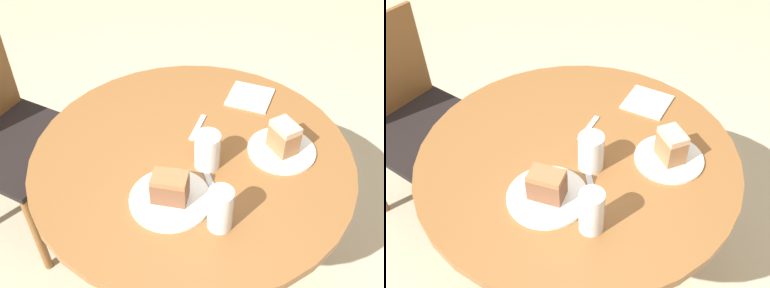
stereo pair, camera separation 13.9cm
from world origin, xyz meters
TOP-DOWN VIEW (x-y plane):
  - ground_plane at (0.00, 0.00)m, footprint 8.00×8.00m
  - table at (0.00, 0.00)m, footprint 1.02×1.02m
  - chair at (-0.06, 0.86)m, footprint 0.50×0.47m
  - plate_near at (-0.20, -0.04)m, footprint 0.24×0.24m
  - plate_far at (0.15, -0.24)m, footprint 0.22×0.22m
  - cake_slice_near at (-0.20, -0.04)m, footprint 0.10×0.12m
  - cake_slice_far at (0.15, -0.24)m, footprint 0.10×0.11m
  - glass_lemonade at (-0.21, -0.21)m, footprint 0.07×0.07m
  - glass_water at (-0.02, -0.06)m, footprint 0.08×0.08m
  - napkin_stack at (0.36, -0.03)m, footprint 0.17×0.17m
  - fork at (-0.07, -0.09)m, footprint 0.12×0.12m
  - spoon at (0.12, 0.05)m, footprint 0.14×0.04m

SIDE VIEW (x-z plane):
  - ground_plane at x=0.00m, z-range 0.00..0.00m
  - chair at x=-0.06m, z-range 0.04..0.95m
  - table at x=0.00m, z-range 0.19..0.94m
  - fork at x=-0.07m, z-range 0.75..0.75m
  - spoon at x=0.12m, z-range 0.75..0.75m
  - napkin_stack at x=0.36m, z-range 0.75..0.76m
  - plate_near at x=-0.20m, z-range 0.75..0.76m
  - plate_far at x=0.15m, z-range 0.75..0.76m
  - glass_water at x=-0.02m, z-range 0.74..0.86m
  - cake_slice_near at x=-0.20m, z-range 0.76..0.85m
  - cake_slice_far at x=0.15m, z-range 0.76..0.86m
  - glass_lemonade at x=-0.21m, z-range 0.74..0.88m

